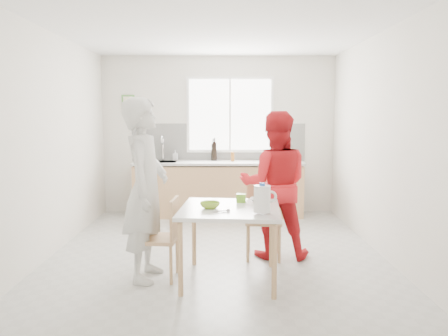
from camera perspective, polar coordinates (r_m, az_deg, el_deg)
The scene contains 21 objects.
ground at distance 5.60m, azimuth -0.94°, elevation -10.70°, with size 4.50×4.50×0.00m, color #B7B7B2.
room_shell at distance 5.33m, azimuth -0.97°, elevation 6.39°, with size 4.50×4.50×4.50m.
window at distance 7.56m, azimuth 0.79°, elevation 6.96°, with size 1.50×0.06×1.30m.
backsplash at distance 7.59m, azimuth -0.73°, elevation 3.37°, with size 3.00×0.02×0.65m, color white.
picture_frame at distance 7.74m, azimuth -12.41°, elevation 8.28°, with size 0.22×0.03×0.28m.
kitchen_counter at distance 7.39m, azimuth -0.77°, elevation -3.02°, with size 2.84×0.64×1.37m.
dining_table at distance 4.45m, azimuth 0.80°, elevation -6.16°, with size 1.07×1.07×0.76m.
chair_left at distance 4.60m, azimuth -7.86°, elevation -8.61°, with size 0.42×0.42×0.85m.
chair_far at distance 5.29m, azimuth 5.18°, elevation -6.13°, with size 0.45×0.45×0.91m.
person_white at distance 4.54m, azimuth -10.20°, elevation -2.79°, with size 0.68×0.45×1.87m, color silver.
person_red at distance 5.22m, azimuth 6.64°, elevation -2.20°, with size 0.85×0.66×1.74m, color red.
bowl_green at distance 4.40m, azimuth -1.85°, elevation -4.86°, with size 0.20×0.20×0.06m, color #88B62A.
bowl_white at distance 4.67m, azimuth 4.69°, elevation -4.26°, with size 0.21×0.21×0.05m, color white.
milk_jug at distance 4.12m, azimuth 5.07°, elevation -4.00°, with size 0.22×0.16×0.28m.
green_box at distance 4.70m, azimuth 2.24°, elevation -3.93°, with size 0.10×0.10×0.09m, color #73B82A.
spoon at distance 4.23m, azimuth -0.48°, elevation -5.64°, with size 0.01×0.01×0.16m, color #A5A5AA.
cutting_board at distance 7.32m, azimuth 8.61°, elevation 0.82°, with size 0.35×0.25×0.01m, color #7BB529.
wine_bottle_a at distance 7.46m, azimuth -1.22°, elevation 2.20°, with size 0.07×0.07×0.32m, color black.
wine_bottle_b at distance 7.46m, azimuth -1.44°, elevation 2.12°, with size 0.07×0.07×0.30m, color black.
jar_amber at distance 7.35m, azimuth 1.14°, elevation 1.50°, with size 0.06×0.06×0.16m, color #91551F.
soap_bottle at distance 7.54m, azimuth -6.38°, elevation 1.65°, with size 0.08×0.08×0.18m, color #999999.
Camera 1 is at (0.07, -5.33, 1.69)m, focal length 35.00 mm.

